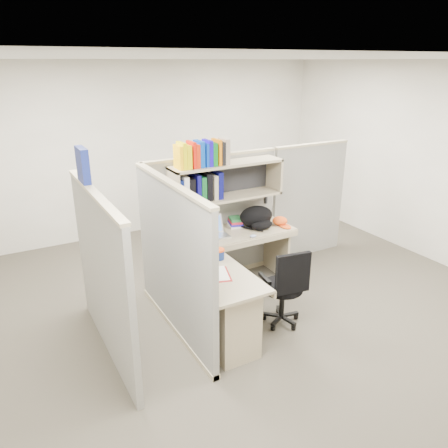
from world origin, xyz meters
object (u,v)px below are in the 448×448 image
desk (230,294)px  task_chair (284,299)px  backpack (259,218)px  snack_canister (219,254)px  laptop (214,228)px

desk → task_chair: 0.59m
backpack → snack_canister: size_ratio=3.82×
snack_canister → backpack: bearing=33.4°
laptop → backpack: (0.63, 0.01, 0.01)m
desk → laptop: size_ratio=5.30×
laptop → task_chair: (0.30, -0.99, -0.53)m
snack_canister → task_chair: size_ratio=0.13×
desk → backpack: bearing=43.4°
desk → backpack: size_ratio=3.96×
backpack → desk: bearing=-151.9°
desk → backpack: 1.28m
backpack → snack_canister: 1.04m
laptop → backpack: bearing=0.8°
desk → task_chair: bearing=-17.1°
laptop → task_chair: 1.16m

